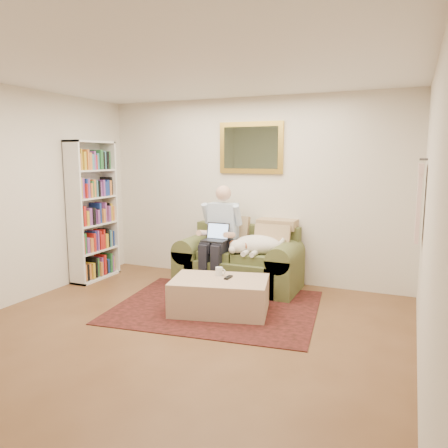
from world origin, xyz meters
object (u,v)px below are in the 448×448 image
Objects in this scene: ottoman at (220,296)px; laptop at (216,236)px; bookshelf at (93,211)px; sofa at (239,266)px; seated_man at (218,238)px; sleeping_dog at (258,245)px; coffee_mug at (219,271)px.

laptop is at bearing 116.86° from ottoman.
bookshelf is (-2.26, 0.57, 0.80)m from ottoman.
ottoman is at bearing -81.04° from sofa.
seated_man is at bearing -148.55° from sofa.
sleeping_dog is 6.80× the size of coffee_mug.
sofa is at bearing 41.02° from laptop.
coffee_mug is at bearing -104.09° from sleeping_dog.
bookshelf is at bearing -172.84° from laptop.
coffee_mug is (-0.20, -0.81, -0.19)m from sleeping_dog.
seated_man is 1.90m from bookshelf.
laptop is 0.47× the size of sleeping_dog.
seated_man is at bearing 115.14° from ottoman.
bookshelf is (-1.85, -0.30, 0.31)m from seated_man.
sofa is 1.04m from ottoman.
sleeping_dog is 0.85m from coffee_mug.
coffee_mug is (0.09, -0.89, 0.16)m from sofa.
bookshelf is (-2.10, -0.45, 0.72)m from sofa.
ottoman is 0.29m from coffee_mug.
sofa reaches higher than sleeping_dog.
laptop reaches higher than sleeping_dog.
sleeping_dog reaches higher than ottoman.
sleeping_dog is at bearing -15.74° from sofa.
sleeping_dog is 2.45m from bookshelf.
laptop is 0.81m from coffee_mug.
seated_man is 1.08m from ottoman.
laptop reaches higher than ottoman.
sofa is 0.55m from laptop.
ottoman is at bearing -14.27° from bookshelf.
seated_man reaches higher than laptop.
laptop is 0.30× the size of ottoman.
sleeping_dog is at bearing 81.83° from ottoman.
coffee_mug is 2.31m from bookshelf.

